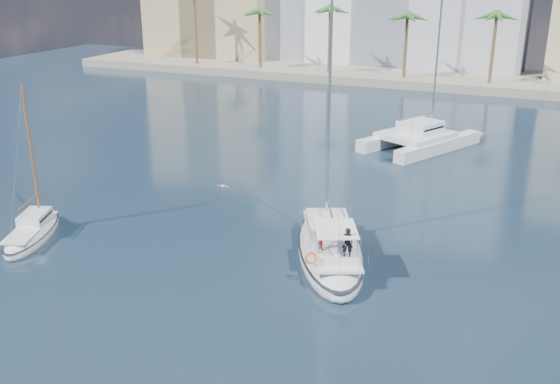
% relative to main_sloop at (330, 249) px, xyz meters
% --- Properties ---
extents(ground, '(160.00, 160.00, 0.00)m').
position_rel_main_sloop_xyz_m(ground, '(-2.57, -0.66, -0.52)').
color(ground, black).
rests_on(ground, ground).
extents(quay, '(120.00, 14.00, 1.20)m').
position_rel_main_sloop_xyz_m(quay, '(-2.57, 60.34, 0.08)').
color(quay, gray).
rests_on(quay, ground).
extents(palm_left, '(3.60, 3.60, 12.30)m').
position_rel_main_sloop_xyz_m(palm_left, '(-36.57, 56.34, 9.76)').
color(palm_left, brown).
rests_on(palm_left, ground).
extents(palm_centre, '(3.60, 3.60, 12.30)m').
position_rel_main_sloop_xyz_m(palm_centre, '(-2.57, 56.34, 9.76)').
color(palm_centre, brown).
rests_on(palm_centre, ground).
extents(main_sloop, '(8.12, 11.95, 17.04)m').
position_rel_main_sloop_xyz_m(main_sloop, '(0.00, 0.00, 0.00)').
color(main_sloop, silver).
rests_on(main_sloop, ground).
extents(small_sloop, '(4.53, 7.18, 9.88)m').
position_rel_main_sloop_xyz_m(small_sloop, '(-17.73, -4.80, -0.14)').
color(small_sloop, silver).
rests_on(small_sloop, ground).
extents(catamaran, '(10.03, 12.56, 16.48)m').
position_rel_main_sloop_xyz_m(catamaran, '(-0.06, 25.31, 0.60)').
color(catamaran, silver).
rests_on(catamaran, ground).
extents(seagull, '(0.95, 0.41, 0.18)m').
position_rel_main_sloop_xyz_m(seagull, '(-10.30, 6.16, 0.42)').
color(seagull, silver).
rests_on(seagull, ground).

